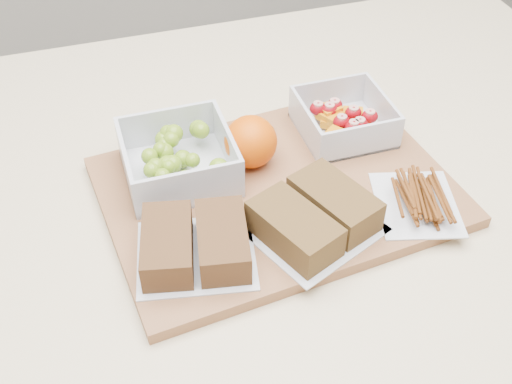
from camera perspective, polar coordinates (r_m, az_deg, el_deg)
cutting_board at (r=0.80m, az=1.89°, el=0.06°), size 0.45×0.34×0.02m
grape_container at (r=0.81m, az=-6.87°, el=3.01°), size 0.13×0.13×0.06m
fruit_container at (r=0.88m, az=7.77°, el=6.34°), size 0.12×0.12×0.05m
orange at (r=0.81m, az=-0.48°, el=4.49°), size 0.07×0.07×0.07m
sandwich_bag_left at (r=0.70m, az=-5.43°, el=-4.60°), size 0.15×0.14×0.04m
sandwich_bag_center at (r=0.73m, az=5.22°, el=-2.18°), size 0.17×0.16×0.04m
pretzel_bag at (r=0.79m, az=14.17°, el=-0.44°), size 0.12×0.14×0.03m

